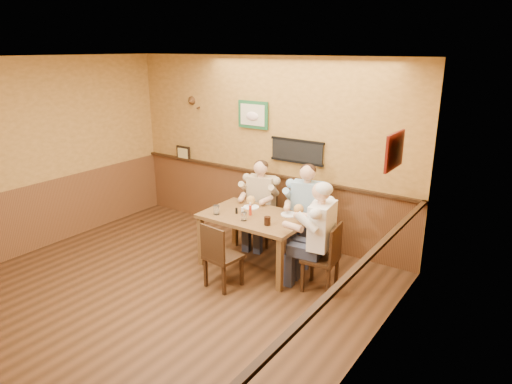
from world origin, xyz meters
TOP-DOWN VIEW (x-y plane):
  - room at (0.13, 0.17)m, footprint 5.02×5.03m
  - dining_table at (0.54, 1.45)m, footprint 1.40×0.90m
  - chair_back_left at (0.17, 2.14)m, footprint 0.45×0.45m
  - chair_back_right at (0.96, 2.11)m, footprint 0.48×0.48m
  - chair_right_end at (1.57, 1.38)m, footprint 0.45×0.45m
  - chair_near_side at (0.53, 0.76)m, footprint 0.43×0.43m
  - diner_tan_shirt at (0.17, 2.14)m, footprint 0.65×0.65m
  - diner_blue_polo at (0.96, 2.11)m, footprint 0.69×0.69m
  - diner_white_elder at (1.57, 1.38)m, footprint 0.64×0.64m
  - water_glass_left at (0.09, 1.18)m, footprint 0.11×0.11m
  - water_glass_mid at (0.53, 1.20)m, footprint 0.08×0.08m
  - cola_tumbler at (0.87, 1.24)m, footprint 0.11×0.11m
  - hot_sauce_bottle at (0.48, 1.41)m, footprint 0.05×0.05m
  - salt_shaker at (0.36, 1.40)m, footprint 0.04×0.04m
  - pepper_shaker at (0.29, 1.36)m, footprint 0.04×0.04m
  - plate_far_left at (0.32, 1.67)m, footprint 0.27×0.27m
  - plate_far_right at (0.91, 1.71)m, footprint 0.29×0.29m

SIDE VIEW (x-z plane):
  - chair_back_left at x=0.17m, z-range 0.00..0.83m
  - chair_near_side at x=0.53m, z-range 0.00..0.86m
  - chair_back_right at x=0.96m, z-range 0.00..0.87m
  - chair_right_end at x=1.57m, z-range 0.00..0.88m
  - diner_tan_shirt at x=0.17m, z-range 0.00..1.19m
  - diner_blue_polo at x=0.96m, z-range 0.00..1.24m
  - diner_white_elder at x=1.57m, z-range 0.00..1.26m
  - dining_table at x=0.54m, z-range 0.28..1.03m
  - plate_far_left at x=0.32m, z-range 0.75..0.76m
  - plate_far_right at x=0.91m, z-range 0.75..0.77m
  - pepper_shaker at x=0.29m, z-range 0.75..0.83m
  - salt_shaker at x=0.36m, z-range 0.75..0.84m
  - cola_tumbler at x=0.87m, z-range 0.75..0.86m
  - water_glass_mid at x=0.53m, z-range 0.75..0.86m
  - water_glass_left at x=0.09m, z-range 0.75..0.87m
  - hot_sauce_bottle at x=0.48m, z-range 0.75..0.91m
  - room at x=0.13m, z-range 0.28..3.09m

